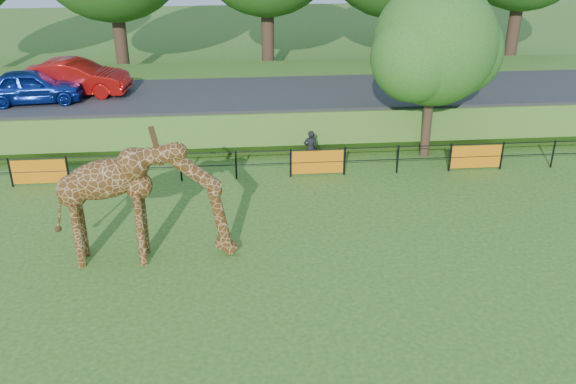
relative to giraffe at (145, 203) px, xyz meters
name	(u,v)px	position (x,y,z in m)	size (l,w,h in m)	color
ground	(241,308)	(2.57, -2.69, -1.79)	(90.00, 90.00, 0.00)	#325E17
giraffe	(145,203)	(0.00, 0.00, 0.00)	(5.01, 0.92, 3.58)	#512E10
perimeter_fence	(236,165)	(2.57, 5.31, -1.24)	(28.07, 0.10, 1.10)	black
embankment	(234,100)	(2.57, 12.81, -1.14)	(40.00, 9.00, 1.30)	#325E17
road	(234,94)	(2.57, 11.31, -0.43)	(40.00, 5.00, 0.12)	#2B2B2D
car_blue	(32,86)	(-5.84, 10.74, 0.34)	(1.67, 4.14, 1.41)	#1431A3
car_red	(76,77)	(-4.26, 11.77, 0.38)	(1.59, 4.57, 1.50)	#B70F0D
visitor	(310,149)	(5.40, 6.19, -1.06)	(0.53, 0.35, 1.46)	black
tree_east	(437,48)	(10.16, 6.94, 2.49)	(5.40, 4.71, 6.76)	#362318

